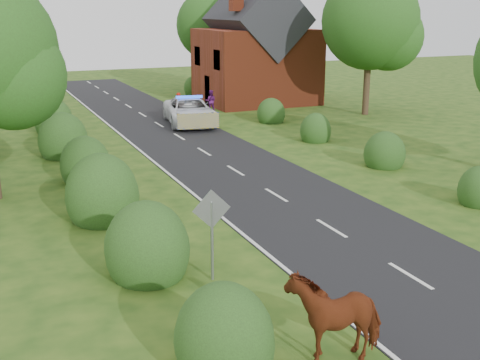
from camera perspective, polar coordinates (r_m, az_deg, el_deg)
name	(u,v)px	position (r m, az deg, el deg)	size (l,w,h in m)	color
ground	(410,276)	(17.21, 15.83, -8.78)	(120.00, 120.00, 0.00)	#1F4113
road	(211,156)	(29.61, -2.75, 2.27)	(6.00, 70.00, 0.02)	black
road_markings	(195,169)	(27.19, -4.31, 1.03)	(4.96, 70.00, 0.01)	white
hedgerow_left	(88,172)	(24.67, -14.17, 0.75)	(2.75, 50.41, 3.00)	#243D19
hedgerow_right	(369,149)	(29.32, 12.12, 2.88)	(2.10, 45.78, 2.10)	#243D19
tree_right_b	(375,25)	(41.72, 12.69, 14.14)	(6.56, 6.40, 9.40)	#332316
tree_right_c	(215,28)	(53.44, -2.40, 14.20)	(6.15, 6.00, 8.58)	#332316
road_sign	(212,222)	(15.78, -2.70, -3.96)	(1.06, 0.08, 2.53)	gray
house	(256,52)	(46.41, 1.53, 12.01)	(8.00, 7.40, 9.17)	maroon
cow	(334,319)	(13.02, 8.91, -12.90)	(1.18, 2.23, 1.58)	#5F230C
police_van	(190,111)	(37.82, -4.81, 6.51)	(3.65, 6.30, 1.79)	white
pedestrian_red	(178,104)	(41.08, -5.87, 7.17)	(0.56, 0.37, 1.55)	#B0150C
pedestrian_purple	(211,101)	(42.29, -2.80, 7.48)	(0.74, 0.58, 1.53)	#521559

